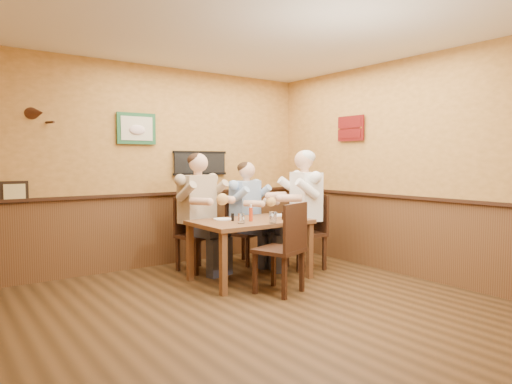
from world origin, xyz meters
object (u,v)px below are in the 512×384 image
(chair_right_end, at_px, (306,231))
(hot_sauce_bottle, at_px, (251,214))
(chair_near_side, at_px, (279,248))
(dining_table, at_px, (250,227))
(water_glass_mid, at_px, (273,217))
(salt_shaker, at_px, (243,217))
(chair_back_left, at_px, (197,234))
(diner_white_elder, at_px, (306,216))
(diner_tan_shirt, at_px, (197,218))
(water_glass_left, at_px, (241,218))
(pepper_shaker, at_px, (233,217))
(diner_blue_polo, at_px, (245,218))
(chair_back_right, at_px, (245,232))
(cola_tumbler, at_px, (285,216))

(chair_right_end, bearing_deg, hot_sauce_bottle, -66.07)
(chair_near_side, bearing_deg, dining_table, -115.57)
(chair_right_end, distance_m, water_glass_mid, 1.05)
(water_glass_mid, bearing_deg, salt_shaker, 109.85)
(chair_back_left, distance_m, diner_white_elder, 1.50)
(chair_back_left, xyz_separation_m, diner_tan_shirt, (0.00, 0.00, 0.21))
(water_glass_left, xyz_separation_m, pepper_shaker, (0.04, 0.25, -0.02))
(diner_blue_polo, bearing_deg, chair_back_left, 161.06)
(pepper_shaker, bearing_deg, chair_near_side, -77.90)
(chair_back_right, height_order, chair_near_side, chair_near_side)
(water_glass_mid, bearing_deg, pepper_shaker, 122.29)
(pepper_shaker, bearing_deg, water_glass_left, -99.53)
(chair_right_end, bearing_deg, salt_shaker, -73.06)
(chair_back_left, height_order, diner_tan_shirt, diner_tan_shirt)
(cola_tumbler, bearing_deg, diner_tan_shirt, 124.05)
(water_glass_mid, xyz_separation_m, cola_tumbler, (0.31, 0.16, -0.02))
(chair_right_end, distance_m, chair_near_side, 1.25)
(salt_shaker, bearing_deg, pepper_shaker, 166.90)
(dining_table, xyz_separation_m, chair_back_right, (0.45, 0.77, -0.20))
(salt_shaker, bearing_deg, chair_back_right, 53.59)
(diner_blue_polo, relative_size, water_glass_mid, 9.85)
(chair_back_left, relative_size, chair_near_side, 0.97)
(water_glass_left, bearing_deg, cola_tumbler, -2.88)
(diner_white_elder, xyz_separation_m, hot_sauce_bottle, (-1.02, -0.14, 0.11))
(chair_right_end, distance_m, cola_tumbler, 0.71)
(water_glass_mid, height_order, hot_sauce_bottle, hot_sauce_bottle)
(chair_back_right, xyz_separation_m, chair_right_end, (0.51, -0.73, 0.05))
(water_glass_left, bearing_deg, pepper_shaker, 80.47)
(water_glass_left, height_order, hot_sauce_bottle, hot_sauce_bottle)
(chair_back_right, relative_size, chair_near_side, 0.90)
(chair_back_left, xyz_separation_m, chair_right_end, (1.28, -0.75, 0.01))
(diner_white_elder, relative_size, salt_shaker, 17.23)
(chair_back_left, bearing_deg, cola_tumbler, -68.56)
(dining_table, distance_m, pepper_shaker, 0.27)
(chair_back_right, height_order, water_glass_mid, chair_back_right)
(chair_right_end, bearing_deg, water_glass_left, -62.92)
(diner_blue_polo, bearing_deg, diner_tan_shirt, 161.06)
(water_glass_mid, height_order, cola_tumbler, water_glass_mid)
(chair_back_right, xyz_separation_m, salt_shaker, (-0.55, -0.74, 0.33))
(cola_tumbler, relative_size, pepper_shaker, 1.08)
(dining_table, height_order, hot_sauce_bottle, hot_sauce_bottle)
(dining_table, xyz_separation_m, cola_tumbler, (0.37, -0.23, 0.14))
(salt_shaker, bearing_deg, chair_right_end, 0.71)
(diner_blue_polo, height_order, cola_tumbler, diner_blue_polo)
(chair_back_right, xyz_separation_m, diner_tan_shirt, (-0.77, 0.02, 0.25))
(diner_blue_polo, height_order, hot_sauce_bottle, diner_blue_polo)
(chair_right_end, xyz_separation_m, water_glass_left, (-1.23, -0.24, 0.30))
(chair_back_right, height_order, pepper_shaker, chair_back_right)
(chair_near_side, xyz_separation_m, water_glass_mid, (0.13, 0.27, 0.31))
(hot_sauce_bottle, xyz_separation_m, pepper_shaker, (-0.16, 0.16, -0.05))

